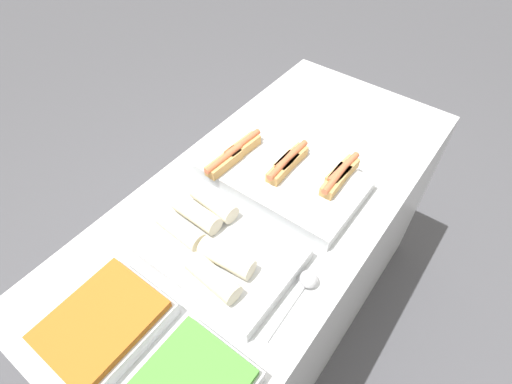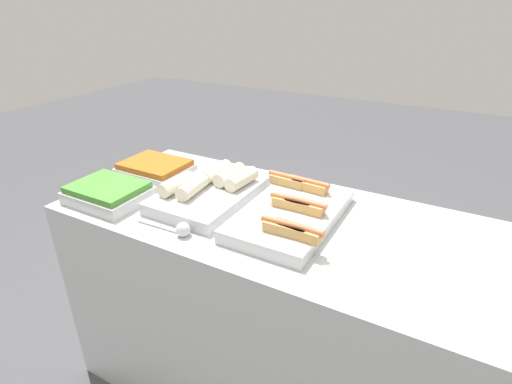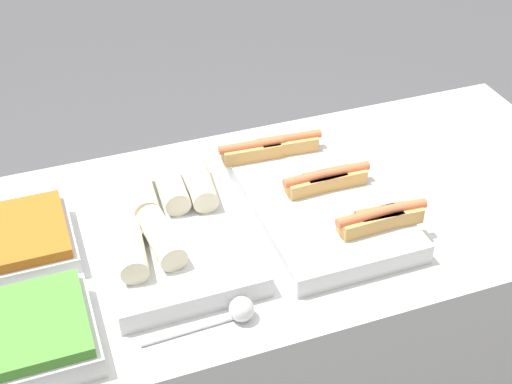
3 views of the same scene
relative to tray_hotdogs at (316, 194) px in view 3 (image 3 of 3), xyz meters
The scene contains 6 objects.
counter 0.50m from the tray_hotdogs, behind, with size 1.62×0.75×0.92m.
tray_hotdogs is the anchor object (origin of this frame).
tray_wraps 0.36m from the tray_hotdogs, behind, with size 0.31×0.49×0.11m.
tray_side_front 0.74m from the tray_hotdogs, 163.08° to the right, with size 0.30×0.23×0.07m.
tray_side_back 0.71m from the tray_hotdogs, behind, with size 0.30×0.23×0.07m.
serving_spoon_near 0.41m from the tray_hotdogs, 136.71° to the right, with size 0.23×0.05×0.05m.
Camera 3 is at (-0.50, -1.20, 1.97)m, focal length 50.00 mm.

